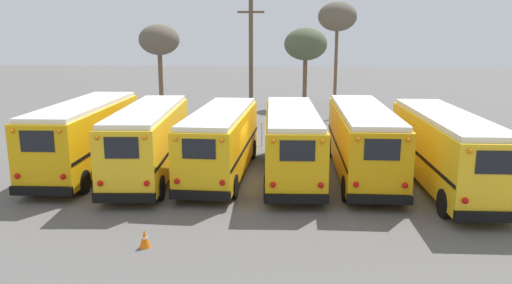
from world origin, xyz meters
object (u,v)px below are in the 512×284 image
Objects in this scene: school_bus_1 at (149,140)px; school_bus_4 at (363,139)px; utility_pole at (251,61)px; bare_tree_0 at (306,45)px; bare_tree_2 at (159,41)px; traffic_cone at (145,239)px; bare_tree_1 at (337,18)px; school_bus_0 at (85,135)px; school_bus_3 at (292,141)px; school_bus_5 at (445,147)px; school_bus_2 at (221,140)px.

school_bus_4 is at bearing 3.71° from school_bus_1.
bare_tree_0 is at bearing 68.88° from utility_pole.
traffic_cone is at bearing -77.73° from bare_tree_2.
bare_tree_1 is at bearing 58.69° from school_bus_1.
utility_pole is 20.71m from traffic_cone.
school_bus_0 is 9.88m from school_bus_3.
school_bus_4 is (9.87, 0.64, -0.01)m from school_bus_1.
utility_pole is (-2.63, 11.97, 2.95)m from school_bus_3.
school_bus_1 reaches higher than traffic_cone.
bare_tree_1 is (-2.95, 17.66, 5.94)m from school_bus_5.
school_bus_1 is 9.89m from school_bus_4.
school_bus_4 is (13.16, -0.11, -0.06)m from school_bus_0.
school_bus_1 reaches higher than school_bus_2.
bare_tree_0 reaches higher than school_bus_4.
school_bus_1 reaches higher than school_bus_4.
school_bus_3 is 1.10× the size of bare_tree_1.
school_bus_1 is 0.92× the size of school_bus_5.
utility_pole reaches higher than bare_tree_0.
bare_tree_2 is at bearing 91.04° from school_bus_0.
bare_tree_0 is 0.79× the size of bare_tree_1.
school_bus_5 is 1.47× the size of bare_tree_0.
bare_tree_1 reaches higher than bare_tree_0.
school_bus_3 is (9.87, -0.41, -0.09)m from school_bus_0.
school_bus_3 is 0.94× the size of school_bus_5.
school_bus_3 is 12.61m from utility_pole.
school_bus_2 is at bearing 178.49° from school_bus_3.
bare_tree_1 is at bearing 35.50° from utility_pole.
school_bus_3 is 0.96× the size of school_bus_4.
school_bus_5 is (6.58, -1.22, 0.04)m from school_bus_3.
bare_tree_0 is 13.15m from bare_tree_2.
school_bus_4 reaches higher than traffic_cone.
school_bus_4 is 3.62m from school_bus_5.
school_bus_4 is 17.20m from bare_tree_1.
utility_pole is (3.95, 12.31, 2.90)m from school_bus_1.
school_bus_1 is 16.59× the size of traffic_cone.
bare_tree_2 is at bearing 101.74° from school_bus_1.
bare_tree_0 is at bearing 70.64° from school_bus_1.
school_bus_1 is 24.86m from bare_tree_0.
traffic_cone is (-8.34, -24.60, -7.41)m from bare_tree_1.
bare_tree_1 is at bearing -2.06° from bare_tree_2.
school_bus_2 is (3.29, 0.43, -0.08)m from school_bus_1.
utility_pole is (-5.92, 11.68, 2.92)m from school_bus_4.
school_bus_5 is at bearing -24.77° from school_bus_4.
school_bus_1 is 1.08× the size of bare_tree_1.
school_bus_3 is 6.69m from school_bus_5.
bare_tree_0 reaches higher than school_bus_0.
bare_tree_0 is (8.15, 23.18, 3.79)m from school_bus_1.
school_bus_3 is at bearing -1.51° from school_bus_2.
school_bus_0 is 1.02× the size of school_bus_2.
school_bus_2 is 1.07× the size of bare_tree_1.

